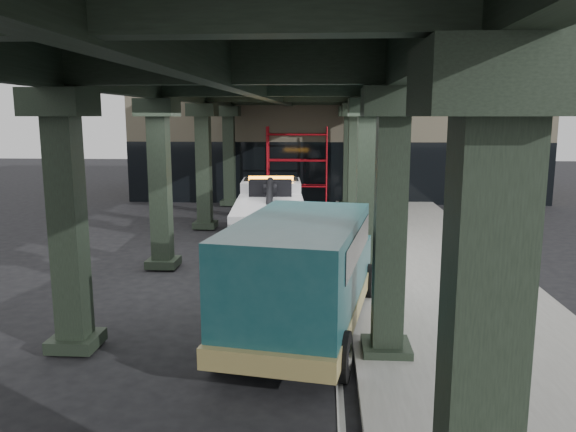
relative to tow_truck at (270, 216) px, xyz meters
The scene contains 8 objects.
ground 4.60m from the tow_truck, 84.86° to the right, with size 90.00×90.00×0.00m, color black.
sidewalk 5.58m from the tow_truck, 26.32° to the right, with size 5.00×40.00×0.15m, color gray.
lane_stripe 3.43m from the tow_truck, 49.11° to the right, with size 0.12×38.00×0.01m, color silver.
viaduct 4.89m from the tow_truck, 90.05° to the right, with size 7.40×32.00×6.40m.
building 16.00m from the tow_truck, 81.25° to the left, with size 22.00×10.00×8.00m, color #C6B793.
scaffolding 10.27m from the tow_truck, 87.77° to the left, with size 3.08×0.88×4.00m.
tow_truck is the anchor object (origin of this frame).
towed_van 7.43m from the tow_truck, 79.26° to the right, with size 3.34×6.46×2.50m.
Camera 1 is at (1.41, -14.06, 4.50)m, focal length 35.00 mm.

